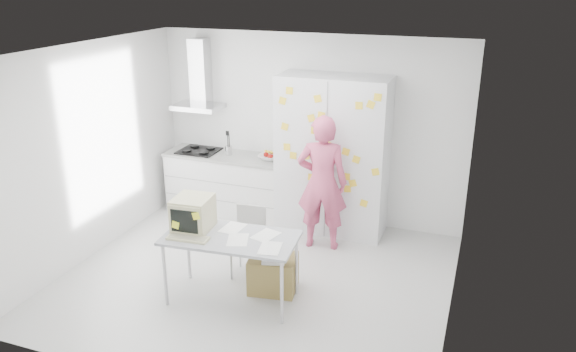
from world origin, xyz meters
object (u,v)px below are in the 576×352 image
(person, at_px, (322,183))
(cardboard_box, at_px, (273,273))
(chair, at_px, (249,237))
(desk, at_px, (206,224))

(person, xyz_separation_m, cardboard_box, (-0.19, -1.26, -0.69))
(cardboard_box, bearing_deg, chair, 146.22)
(desk, xyz_separation_m, chair, (0.23, 0.61, -0.40))
(person, distance_m, desk, 1.80)
(person, bearing_deg, cardboard_box, 72.04)
(chair, bearing_deg, cardboard_box, -38.79)
(chair, relative_size, cardboard_box, 1.45)
(desk, distance_m, chair, 0.76)
(person, height_order, desk, person)
(person, distance_m, chair, 1.23)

